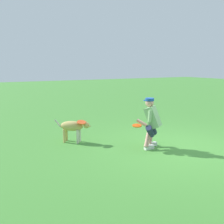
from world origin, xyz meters
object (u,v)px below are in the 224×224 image
Objects in this scene: dog at (73,127)px; frisbee_flying at (81,122)px; frisbee_held at (137,126)px; person at (151,121)px.

frisbee_flying reaches higher than dog.
frisbee_held is at bearing -7.96° from dog.
person reaches higher than frisbee_held.
person is 1.88m from frisbee_flying.
person reaches higher than frisbee_flying.
dog is 3.43× the size of frisbee_flying.
person is 5.38× the size of frisbee_held.
frisbee_held is at bearing 133.07° from frisbee_flying.
person is 5.16× the size of frisbee_flying.
frisbee_held is (-1.21, 1.33, 0.18)m from dog.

